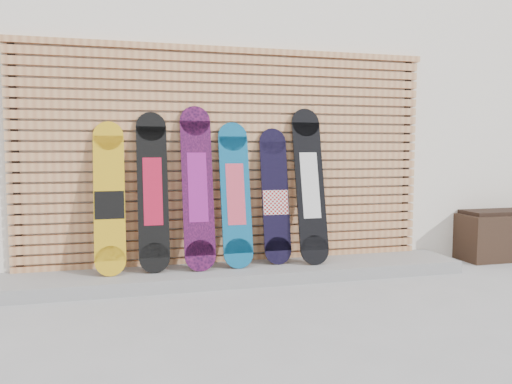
% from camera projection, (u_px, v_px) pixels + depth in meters
% --- Properties ---
extents(ground, '(80.00, 80.00, 0.00)m').
position_uv_depth(ground, '(271.00, 298.00, 4.29)').
color(ground, '#959698').
rests_on(ground, ground).
extents(building, '(12.00, 5.00, 3.60)m').
position_uv_depth(building, '(239.00, 115.00, 7.63)').
color(building, white).
rests_on(building, ground).
extents(concrete_step, '(4.60, 0.70, 0.12)m').
position_uv_depth(concrete_step, '(237.00, 273.00, 4.90)').
color(concrete_step, gray).
rests_on(concrete_step, ground).
extents(slat_wall, '(4.26, 0.08, 2.29)m').
position_uv_depth(slat_wall, '(230.00, 156.00, 5.08)').
color(slat_wall, '#BE7E4F').
rests_on(slat_wall, ground).
extents(planter_box, '(1.27, 0.53, 0.57)m').
position_uv_depth(planter_box, '(509.00, 234.00, 5.85)').
color(planter_box, black).
rests_on(planter_box, ground).
extents(snowboard_0, '(0.28, 0.35, 1.42)m').
position_uv_depth(snowboard_0, '(109.00, 199.00, 4.62)').
color(snowboard_0, gold).
rests_on(snowboard_0, concrete_step).
extents(snowboard_1, '(0.29, 0.33, 1.51)m').
position_uv_depth(snowboard_1, '(153.00, 191.00, 4.73)').
color(snowboard_1, black).
rests_on(snowboard_1, concrete_step).
extents(snowboard_2, '(0.30, 0.37, 1.58)m').
position_uv_depth(snowboard_2, '(198.00, 187.00, 4.81)').
color(snowboard_2, black).
rests_on(snowboard_2, concrete_step).
extents(snowboard_3, '(0.29, 0.35, 1.43)m').
position_uv_depth(snowboard_3, '(235.00, 194.00, 4.92)').
color(snowboard_3, '#0D537F').
rests_on(snowboard_3, concrete_step).
extents(snowboard_4, '(0.28, 0.28, 1.37)m').
position_uv_depth(snowboard_4, '(275.00, 197.00, 5.06)').
color(snowboard_4, black).
rests_on(snowboard_4, concrete_step).
extents(snowboard_5, '(0.30, 0.39, 1.58)m').
position_uv_depth(snowboard_5, '(310.00, 185.00, 5.09)').
color(snowboard_5, black).
rests_on(snowboard_5, concrete_step).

